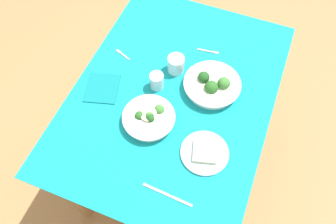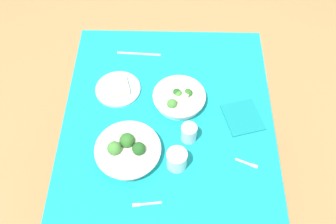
{
  "view_description": "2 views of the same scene",
  "coord_description": "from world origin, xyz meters",
  "views": [
    {
      "loc": [
        0.84,
        0.3,
        2.07
      ],
      "look_at": [
        0.13,
        0.02,
        0.79
      ],
      "focal_mm": 35.96,
      "sensor_mm": 36.0,
      "label": 1
    },
    {
      "loc": [
        -0.84,
        -0.02,
        2.15
      ],
      "look_at": [
        0.1,
        0.0,
        0.79
      ],
      "focal_mm": 41.01,
      "sensor_mm": 36.0,
      "label": 2
    }
  ],
  "objects": [
    {
      "name": "napkin_folded_upper",
      "position": [
        0.1,
        -0.33,
        0.75
      ],
      "size": [
        0.2,
        0.19,
        0.01
      ],
      "primitive_type": "cube",
      "rotation": [
        0.0,
        0.0,
        0.28
      ],
      "color": "#0F777D",
      "rests_on": "dining_table"
    },
    {
      "name": "water_glass_center",
      "position": [
        -0.01,
        -0.09,
        0.79
      ],
      "size": [
        0.07,
        0.07,
        0.08
      ],
      "primitive_type": "cylinder",
      "color": "silver",
      "rests_on": "dining_table"
    },
    {
      "name": "broccoli_bowl_near",
      "position": [
        0.18,
        -0.05,
        0.78
      ],
      "size": [
        0.23,
        0.23,
        0.07
      ],
      "color": "white",
      "rests_on": "dining_table"
    },
    {
      "name": "table_knife_left",
      "position": [
        0.46,
        0.15,
        0.75
      ],
      "size": [
        0.02,
        0.22,
        0.0
      ],
      "primitive_type": "cube",
      "rotation": [
        0.0,
        0.0,
        1.52
      ],
      "color": "#B7B7BC",
      "rests_on": "dining_table"
    },
    {
      "name": "fork_by_far_bowl",
      "position": [
        -0.13,
        -0.33,
        0.75
      ],
      "size": [
        0.04,
        0.09,
        0.0
      ],
      "rotation": [
        0.0,
        0.0,
        4.33
      ],
      "color": "#B7B7BC",
      "rests_on": "dining_table"
    },
    {
      "name": "bread_side_plate",
      "position": [
        0.24,
        0.23,
        0.76
      ],
      "size": [
        0.21,
        0.21,
        0.03
      ],
      "color": "#99C6D1",
      "rests_on": "dining_table"
    },
    {
      "name": "broccoli_bowl_far",
      "position": [
        -0.09,
        0.16,
        0.78
      ],
      "size": [
        0.27,
        0.27,
        0.09
      ],
      "color": "white",
      "rests_on": "dining_table"
    },
    {
      "name": "dining_table",
      "position": [
        0.0,
        0.0,
        0.63
      ],
      "size": [
        1.25,
        0.92,
        0.75
      ],
      "color": "teal",
      "rests_on": "ground_plane"
    },
    {
      "name": "fork_by_near_bowl",
      "position": [
        -0.31,
        0.08,
        0.75
      ],
      "size": [
        0.02,
        0.11,
        0.0
      ],
      "rotation": [
        0.0,
        0.0,
        1.69
      ],
      "color": "#B7B7BC",
      "rests_on": "dining_table"
    },
    {
      "name": "water_glass_side",
      "position": [
        -0.13,
        -0.04,
        0.79
      ],
      "size": [
        0.08,
        0.08,
        0.09
      ],
      "primitive_type": "cylinder",
      "color": "silver",
      "rests_on": "dining_table"
    },
    {
      "name": "ground_plane",
      "position": [
        0.0,
        0.0,
        0.0
      ],
      "size": [
        6.0,
        6.0,
        0.0
      ],
      "primitive_type": "plane",
      "color": "#9E7547"
    }
  ]
}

